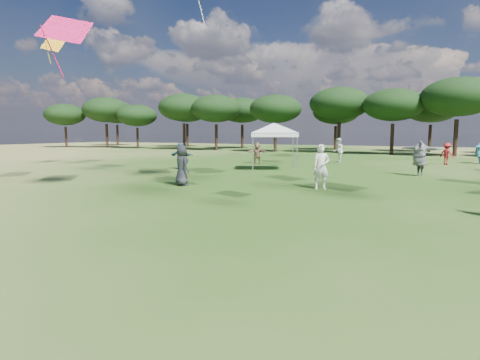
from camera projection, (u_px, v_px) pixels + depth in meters
name	position (u px, v px, depth m)	size (l,w,h in m)	color
tree_line	(447.00, 102.00, 41.61)	(108.78, 17.63, 7.77)	black
tent_left	(274.00, 125.00, 24.73)	(5.15, 5.15, 3.22)	gray
festival_crowd	(400.00, 159.00, 22.69)	(27.50, 23.33, 1.90)	white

